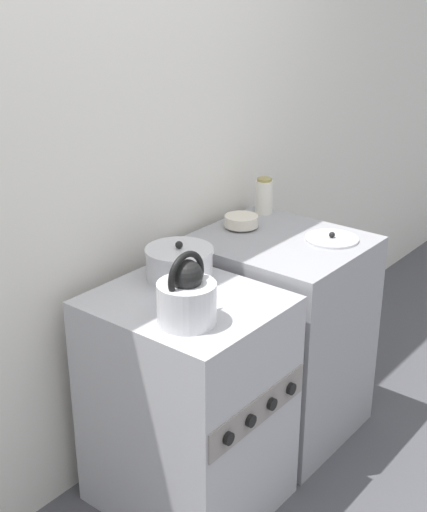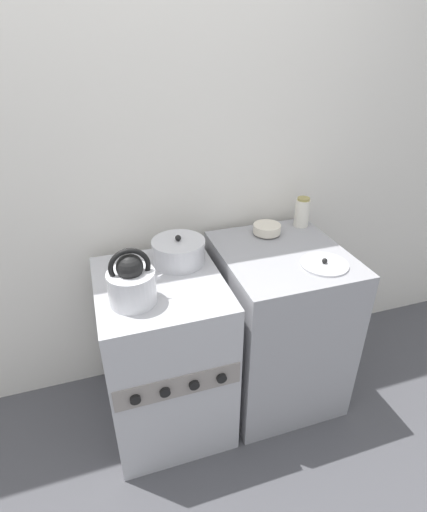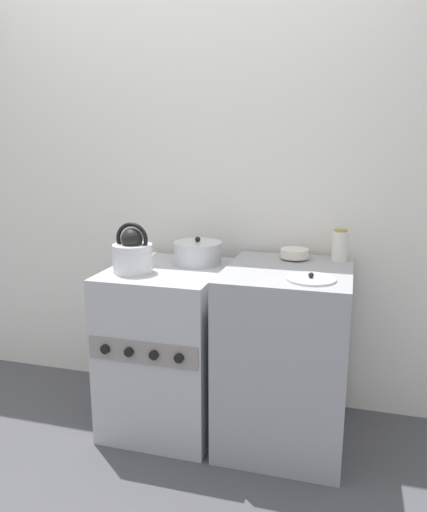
{
  "view_description": "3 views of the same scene",
  "coord_description": "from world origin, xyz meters",
  "px_view_note": "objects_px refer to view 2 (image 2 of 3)",
  "views": [
    {
      "loc": [
        -1.66,
        -1.13,
        1.9
      ],
      "look_at": [
        0.18,
        0.34,
        0.93
      ],
      "focal_mm": 50.0,
      "sensor_mm": 36.0,
      "label": 1
    },
    {
      "loc": [
        -0.23,
        -1.15,
        1.79
      ],
      "look_at": [
        0.24,
        0.29,
        0.94
      ],
      "focal_mm": 28.0,
      "sensor_mm": 36.0,
      "label": 2
    },
    {
      "loc": [
        0.89,
        -1.94,
        1.46
      ],
      "look_at": [
        0.24,
        0.33,
        0.91
      ],
      "focal_mm": 35.0,
      "sensor_mm": 36.0,
      "label": 3
    }
  ],
  "objects_px": {
    "enamel_bowl": "(267,229)",
    "storage_jar": "(302,212)",
    "stove": "(165,354)",
    "loose_pot_lid": "(324,264)",
    "cooking_pot": "(179,251)",
    "kettle": "(132,282)"
  },
  "relations": [
    {
      "from": "kettle",
      "to": "loose_pot_lid",
      "type": "xyz_separation_m",
      "value": [
        0.85,
        -0.04,
        -0.05
      ]
    },
    {
      "from": "kettle",
      "to": "storage_jar",
      "type": "distance_m",
      "value": 1.02
    },
    {
      "from": "stove",
      "to": "cooking_pot",
      "type": "xyz_separation_m",
      "value": [
        0.13,
        0.14,
        0.48
      ]
    },
    {
      "from": "cooking_pot",
      "to": "loose_pot_lid",
      "type": "bearing_deg",
      "value": -25.44
    },
    {
      "from": "kettle",
      "to": "enamel_bowl",
      "type": "relative_size",
      "value": 1.72
    },
    {
      "from": "cooking_pot",
      "to": "loose_pot_lid",
      "type": "relative_size",
      "value": 1.16
    },
    {
      "from": "enamel_bowl",
      "to": "loose_pot_lid",
      "type": "height_order",
      "value": "enamel_bowl"
    },
    {
      "from": "cooking_pot",
      "to": "kettle",
      "type": "bearing_deg",
      "value": -134.83
    },
    {
      "from": "stove",
      "to": "loose_pot_lid",
      "type": "xyz_separation_m",
      "value": [
        0.73,
        -0.15,
        0.46
      ]
    },
    {
      "from": "enamel_bowl",
      "to": "stove",
      "type": "bearing_deg",
      "value": -160.29
    },
    {
      "from": "stove",
      "to": "storage_jar",
      "type": "relative_size",
      "value": 5.24
    },
    {
      "from": "stove",
      "to": "kettle",
      "type": "bearing_deg",
      "value": -137.84
    },
    {
      "from": "stove",
      "to": "kettle",
      "type": "xyz_separation_m",
      "value": [
        -0.12,
        -0.11,
        0.51
      ]
    },
    {
      "from": "enamel_bowl",
      "to": "loose_pot_lid",
      "type": "distance_m",
      "value": 0.39
    },
    {
      "from": "stove",
      "to": "enamel_bowl",
      "type": "distance_m",
      "value": 0.81
    },
    {
      "from": "enamel_bowl",
      "to": "storage_jar",
      "type": "relative_size",
      "value": 0.89
    },
    {
      "from": "loose_pot_lid",
      "to": "cooking_pot",
      "type": "bearing_deg",
      "value": 154.56
    },
    {
      "from": "stove",
      "to": "cooking_pot",
      "type": "distance_m",
      "value": 0.51
    },
    {
      "from": "stove",
      "to": "loose_pot_lid",
      "type": "distance_m",
      "value": 0.87
    },
    {
      "from": "storage_jar",
      "to": "loose_pot_lid",
      "type": "distance_m",
      "value": 0.43
    },
    {
      "from": "kettle",
      "to": "loose_pot_lid",
      "type": "height_order",
      "value": "kettle"
    },
    {
      "from": "enamel_bowl",
      "to": "storage_jar",
      "type": "height_order",
      "value": "storage_jar"
    }
  ]
}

